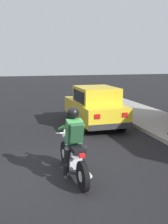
{
  "coord_description": "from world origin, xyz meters",
  "views": [
    {
      "loc": [
        -0.88,
        -5.57,
        2.6
      ],
      "look_at": [
        1.43,
        2.47,
        0.95
      ],
      "focal_mm": 42.0,
      "sensor_mm": 36.0,
      "label": 1
    }
  ],
  "objects": [
    {
      "name": "car_hatchback",
      "position": [
        2.43,
        4.41,
        0.77
      ],
      "size": [
        1.67,
        3.79,
        1.57
      ],
      "color": "black",
      "rests_on": "ground"
    },
    {
      "name": "ground_plane",
      "position": [
        0.0,
        0.0,
        0.0
      ],
      "size": [
        80.0,
        80.0,
        0.0
      ],
      "primitive_type": "plane",
      "color": "black"
    },
    {
      "name": "motorcycle_with_rider",
      "position": [
        0.43,
        -0.16,
        0.68
      ],
      "size": [
        0.57,
        2.02,
        1.62
      ],
      "color": "black",
      "rests_on": "ground"
    }
  ]
}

